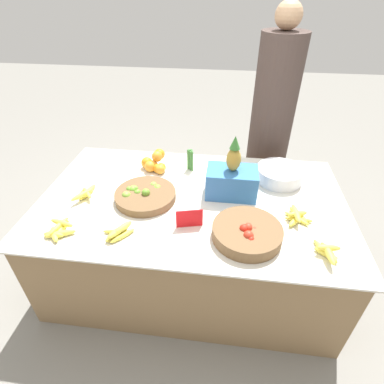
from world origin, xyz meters
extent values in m
plane|color=gray|center=(0.00, 0.00, 0.00)|extent=(12.00, 12.00, 0.00)
cube|color=olive|center=(0.00, 0.00, 0.32)|extent=(1.82, 1.10, 0.65)
cube|color=silver|center=(0.00, 0.00, 0.65)|extent=(1.90, 1.14, 0.01)
cylinder|color=brown|center=(-0.29, -0.04, 0.69)|extent=(0.38, 0.38, 0.05)
sphere|color=#6BA333|center=(-0.36, -0.01, 0.71)|extent=(0.04, 0.04, 0.04)
sphere|color=#89BC42|center=(-0.39, -0.08, 0.70)|extent=(0.05, 0.05, 0.05)
sphere|color=#6BA333|center=(-0.27, -0.05, 0.69)|extent=(0.04, 0.04, 0.04)
sphere|color=#89BC42|center=(-0.26, 0.06, 0.70)|extent=(0.05, 0.05, 0.05)
sphere|color=#6BA333|center=(-0.39, -0.01, 0.70)|extent=(0.04, 0.04, 0.04)
sphere|color=#7AB238|center=(-0.37, -0.01, 0.70)|extent=(0.06, 0.06, 0.06)
sphere|color=#7AB238|center=(-0.23, 0.03, 0.69)|extent=(0.06, 0.06, 0.06)
sphere|color=#6BA333|center=(-0.28, -0.06, 0.72)|extent=(0.05, 0.05, 0.05)
sphere|color=#6BA333|center=(-0.33, -0.04, 0.70)|extent=(0.04, 0.04, 0.04)
cylinder|color=brown|center=(0.33, -0.30, 0.69)|extent=(0.37, 0.37, 0.07)
sphere|color=red|center=(0.33, -0.31, 0.73)|extent=(0.04, 0.04, 0.04)
sphere|color=red|center=(0.37, -0.30, 0.71)|extent=(0.05, 0.05, 0.05)
sphere|color=red|center=(0.25, -0.24, 0.69)|extent=(0.05, 0.05, 0.05)
sphere|color=red|center=(0.33, -0.33, 0.71)|extent=(0.04, 0.04, 0.04)
sphere|color=red|center=(0.35, -0.38, 0.72)|extent=(0.04, 0.04, 0.04)
sphere|color=red|center=(0.32, -0.30, 0.69)|extent=(0.04, 0.04, 0.04)
sphere|color=red|center=(0.33, -0.31, 0.73)|extent=(0.04, 0.04, 0.04)
sphere|color=red|center=(0.35, -0.31, 0.69)|extent=(0.04, 0.04, 0.04)
sphere|color=red|center=(0.33, -0.31, 0.70)|extent=(0.05, 0.05, 0.05)
sphere|color=red|center=(0.24, -0.27, 0.69)|extent=(0.04, 0.04, 0.04)
sphere|color=red|center=(0.31, -0.31, 0.73)|extent=(0.05, 0.05, 0.05)
sphere|color=red|center=(0.31, -0.30, 0.70)|extent=(0.04, 0.04, 0.04)
sphere|color=red|center=(0.25, -0.33, 0.68)|extent=(0.04, 0.04, 0.04)
sphere|color=red|center=(0.33, -0.36, 0.73)|extent=(0.05, 0.05, 0.05)
sphere|color=red|center=(0.41, -0.39, 0.69)|extent=(0.04, 0.04, 0.04)
sphere|color=red|center=(0.30, -0.36, 0.71)|extent=(0.04, 0.04, 0.04)
sphere|color=red|center=(0.33, -0.30, 0.73)|extent=(0.04, 0.04, 0.04)
sphere|color=orange|center=(-0.33, 0.29, 0.70)|extent=(0.07, 0.07, 0.07)
sphere|color=orange|center=(-0.37, 0.33, 0.70)|extent=(0.08, 0.08, 0.08)
sphere|color=orange|center=(-0.34, 0.28, 0.70)|extent=(0.08, 0.08, 0.08)
sphere|color=orange|center=(-0.26, 0.26, 0.69)|extent=(0.07, 0.07, 0.07)
sphere|color=orange|center=(-0.32, 0.31, 0.70)|extent=(0.07, 0.07, 0.07)
sphere|color=orange|center=(-0.28, 0.28, 0.69)|extent=(0.06, 0.06, 0.06)
sphere|color=orange|center=(-0.26, 0.29, 0.69)|extent=(0.06, 0.06, 0.06)
sphere|color=orange|center=(-0.28, 0.37, 0.75)|extent=(0.08, 0.08, 0.08)
sphere|color=orange|center=(-0.29, 0.34, 0.75)|extent=(0.08, 0.08, 0.08)
cylinder|color=silver|center=(0.56, 0.28, 0.71)|extent=(0.31, 0.31, 0.09)
cube|color=red|center=(0.02, -0.26, 0.72)|extent=(0.14, 0.04, 0.11)
cube|color=#3370B7|center=(0.24, 0.08, 0.75)|extent=(0.31, 0.20, 0.18)
ellipsoid|color=#B28E38|center=(0.24, 0.08, 0.91)|extent=(0.09, 0.09, 0.15)
cone|color=#387A33|center=(0.24, 0.08, 1.02)|extent=(0.06, 0.06, 0.08)
cylinder|color=#4C8E42|center=(-0.04, 0.33, 0.74)|extent=(0.01, 0.01, 0.15)
cylinder|color=#4C8E42|center=(-0.07, 0.35, 0.74)|extent=(0.01, 0.01, 0.15)
cylinder|color=#4C8E42|center=(-0.05, 0.35, 0.74)|extent=(0.01, 0.01, 0.15)
cylinder|color=#428438|center=(-0.05, 0.36, 0.74)|extent=(0.01, 0.01, 0.15)
cylinder|color=#4C8E42|center=(-0.07, 0.36, 0.74)|extent=(0.01, 0.01, 0.15)
cylinder|color=#428438|center=(-0.07, 0.35, 0.74)|extent=(0.01, 0.01, 0.15)
cylinder|color=#4C8E42|center=(-0.05, 0.36, 0.74)|extent=(0.01, 0.01, 0.15)
cylinder|color=#4C8E42|center=(-0.05, 0.33, 0.74)|extent=(0.01, 0.01, 0.15)
ellipsoid|color=#EFDB4C|center=(-0.37, -0.39, 0.68)|extent=(0.07, 0.13, 0.03)
ellipsoid|color=#EFDB4C|center=(-0.36, -0.35, 0.67)|extent=(0.10, 0.10, 0.03)
ellipsoid|color=#EFDB4C|center=(-0.32, -0.39, 0.67)|extent=(0.12, 0.13, 0.03)
ellipsoid|color=#EFDB4C|center=(-0.36, -0.36, 0.67)|extent=(0.16, 0.04, 0.03)
ellipsoid|color=#EFDB4C|center=(-0.35, -0.39, 0.70)|extent=(0.09, 0.12, 0.03)
ellipsoid|color=#EFDB4C|center=(-0.32, -0.36, 0.71)|extent=(0.09, 0.12, 0.03)
ellipsoid|color=#EFDB4C|center=(0.74, -0.37, 0.67)|extent=(0.07, 0.14, 0.03)
ellipsoid|color=#EFDB4C|center=(0.72, -0.39, 0.68)|extent=(0.11, 0.09, 0.03)
ellipsoid|color=#EFDB4C|center=(0.71, -0.36, 0.67)|extent=(0.09, 0.16, 0.03)
ellipsoid|color=#EFDB4C|center=(0.73, -0.37, 0.70)|extent=(0.12, 0.04, 0.03)
ellipsoid|color=#EFDB4C|center=(0.72, -0.42, 0.70)|extent=(0.05, 0.14, 0.03)
ellipsoid|color=#EFDB4C|center=(0.63, -0.10, 0.68)|extent=(0.10, 0.15, 0.04)
ellipsoid|color=#EFDB4C|center=(0.62, -0.13, 0.67)|extent=(0.14, 0.12, 0.03)
ellipsoid|color=#EFDB4C|center=(0.61, -0.15, 0.68)|extent=(0.12, 0.14, 0.03)
ellipsoid|color=#EFDB4C|center=(0.63, -0.14, 0.67)|extent=(0.16, 0.04, 0.03)
ellipsoid|color=#EFDB4C|center=(0.62, -0.11, 0.67)|extent=(0.11, 0.08, 0.03)
ellipsoid|color=#EFDB4C|center=(0.62, -0.12, 0.70)|extent=(0.12, 0.07, 0.03)
ellipsoid|color=#EFDB4C|center=(0.61, -0.12, 0.71)|extent=(0.05, 0.16, 0.04)
ellipsoid|color=#EFDB4C|center=(-0.69, -0.06, 0.67)|extent=(0.05, 0.12, 0.03)
ellipsoid|color=#EFDB4C|center=(-0.66, -0.03, 0.68)|extent=(0.05, 0.15, 0.03)
ellipsoid|color=#EFDB4C|center=(-0.66, -0.06, 0.67)|extent=(0.06, 0.12, 0.03)
ellipsoid|color=#EFDB4C|center=(-0.65, -0.07, 0.70)|extent=(0.11, 0.12, 0.03)
ellipsoid|color=#EFDB4C|center=(-0.67, -0.10, 0.70)|extent=(0.11, 0.15, 0.03)
ellipsoid|color=#EFDB4C|center=(-0.68, -0.43, 0.68)|extent=(0.11, 0.04, 0.03)
ellipsoid|color=#EFDB4C|center=(-0.68, -0.44, 0.68)|extent=(0.10, 0.11, 0.03)
ellipsoid|color=#EFDB4C|center=(-0.67, -0.39, 0.68)|extent=(0.03, 0.16, 0.03)
ellipsoid|color=#EFDB4C|center=(-0.69, -0.37, 0.67)|extent=(0.09, 0.13, 0.03)
ellipsoid|color=#EFDB4C|center=(-0.65, -0.42, 0.68)|extent=(0.16, 0.09, 0.03)
ellipsoid|color=#EFDB4C|center=(-0.68, -0.38, 0.70)|extent=(0.06, 0.15, 0.03)
ellipsoid|color=#EFDB4C|center=(-0.67, -0.36, 0.70)|extent=(0.15, 0.06, 0.03)
cylinder|color=#473833|center=(0.54, 0.93, 0.74)|extent=(0.34, 0.34, 1.48)
sphere|color=tan|center=(0.54, 0.93, 1.58)|extent=(0.19, 0.19, 0.19)
camera|label=1|loc=(0.19, -1.49, 1.79)|focal=28.00mm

